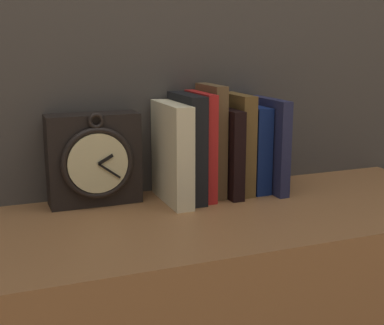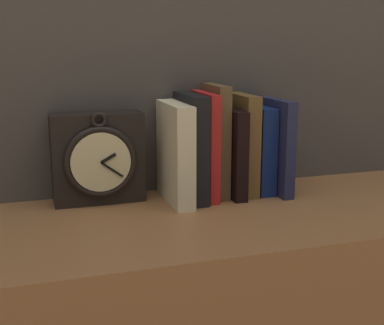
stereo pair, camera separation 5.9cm
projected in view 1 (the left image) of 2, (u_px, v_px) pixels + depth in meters
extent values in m
cube|color=black|center=(94.00, 159.00, 1.06)|extent=(0.18, 0.07, 0.18)
torus|color=black|center=(98.00, 163.00, 1.02)|extent=(0.14, 0.01, 0.14)
cylinder|color=beige|center=(98.00, 163.00, 1.02)|extent=(0.12, 0.01, 0.12)
cube|color=black|center=(106.00, 160.00, 1.02)|extent=(0.03, 0.00, 0.02)
cube|color=black|center=(109.00, 171.00, 1.03)|extent=(0.04, 0.00, 0.03)
torus|color=black|center=(96.00, 121.00, 1.00)|extent=(0.03, 0.01, 0.03)
cube|color=beige|center=(172.00, 153.00, 1.07)|extent=(0.04, 0.16, 0.20)
cube|color=black|center=(187.00, 147.00, 1.08)|extent=(0.03, 0.14, 0.22)
cube|color=red|center=(201.00, 145.00, 1.10)|extent=(0.02, 0.13, 0.22)
cube|color=brown|center=(211.00, 140.00, 1.12)|extent=(0.03, 0.11, 0.23)
cube|color=black|center=(225.00, 152.00, 1.12)|extent=(0.03, 0.14, 0.18)
cube|color=brown|center=(237.00, 144.00, 1.14)|extent=(0.03, 0.12, 0.21)
cube|color=navy|center=(252.00, 148.00, 1.15)|extent=(0.04, 0.12, 0.18)
cube|color=#222547|center=(269.00, 145.00, 1.15)|extent=(0.02, 0.15, 0.20)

